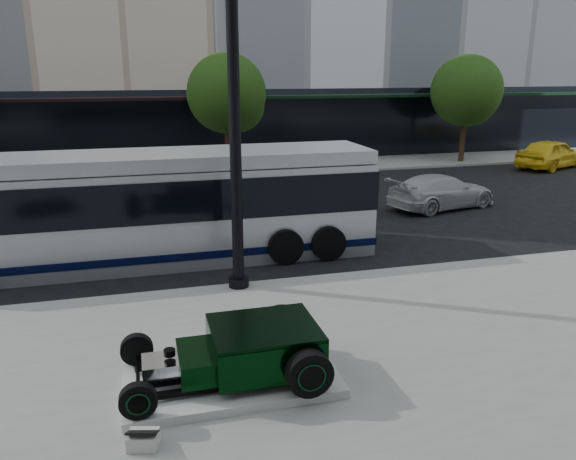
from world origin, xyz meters
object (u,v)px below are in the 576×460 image
object	(u,v)px
hot_rod	(251,349)
white_sedan	(442,191)
transit_bus	(151,207)
lamppost	(234,114)
yellow_taxi	(551,154)

from	to	relation	value
hot_rod	white_sedan	xyz separation A→B (m)	(9.37, 10.30, -0.07)
transit_bus	white_sedan	xyz separation A→B (m)	(10.66, 3.27, -0.86)
white_sedan	transit_bus	bearing A→B (deg)	93.44
lamppost	transit_bus	bearing A→B (deg)	122.69
white_sedan	hot_rod	bearing A→B (deg)	124.10
hot_rod	white_sedan	size ratio (longest dim) A/B	0.74
white_sedan	lamppost	bearing A→B (deg)	111.18
lamppost	white_sedan	xyz separation A→B (m)	(8.82, 6.13, -3.47)
hot_rod	yellow_taxi	world-z (taller)	yellow_taxi
lamppost	transit_bus	world-z (taller)	lamppost
hot_rod	lamppost	distance (m)	5.41
transit_bus	white_sedan	distance (m)	11.18
lamppost	transit_bus	xyz separation A→B (m)	(-1.84, 2.86, -2.62)
yellow_taxi	lamppost	bearing A→B (deg)	101.96
transit_bus	yellow_taxi	bearing A→B (deg)	25.01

